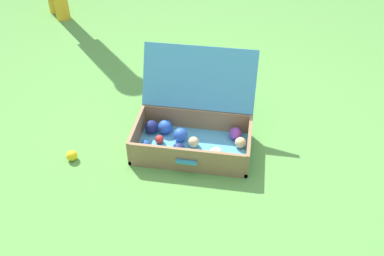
# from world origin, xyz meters

# --- Properties ---
(ground_plane) EXTENTS (16.00, 16.00, 0.00)m
(ground_plane) POSITION_xyz_m (0.00, 0.00, 0.00)
(ground_plane) COLOR #569342
(open_suitcase) EXTENTS (0.65, 0.55, 0.48)m
(open_suitcase) POSITION_xyz_m (-0.06, 0.06, 0.11)
(open_suitcase) COLOR #4799C6
(open_suitcase) RESTS_ON ground
(stray_ball_on_grass) EXTENTS (0.06, 0.06, 0.06)m
(stray_ball_on_grass) POSITION_xyz_m (-0.70, -0.19, 0.03)
(stray_ball_on_grass) COLOR yellow
(stray_ball_on_grass) RESTS_ON ground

